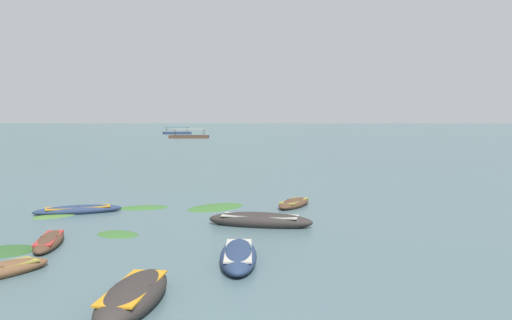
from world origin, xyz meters
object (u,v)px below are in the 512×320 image
Objects in this scene: rowboat_3 at (49,241)px; rowboat_4 at (133,296)px; rowboat_1 at (78,210)px; ferry_0 at (189,136)px; rowboat_6 at (294,203)px; rowboat_7 at (238,256)px; ferry_1 at (177,133)px; rowboat_2 at (260,221)px.

rowboat_3 is 7.40m from rowboat_4.
ferry_0 is at bearing 90.32° from rowboat_1.
rowboat_7 reaches higher than rowboat_6.
ferry_0 is (-11.07, 107.72, 0.29)m from rowboat_6.
ferry_1 reaches higher than rowboat_3.
rowboat_7 is at bearing 54.01° from rowboat_4.
rowboat_3 is 7.06m from rowboat_7.
rowboat_3 is 0.35× the size of ferry_1.
rowboat_7 is (7.20, -9.04, 0.04)m from rowboat_1.
ferry_0 is (-1.27, 115.35, 0.31)m from rowboat_3.
ferry_0 is 41.87m from ferry_1.
rowboat_2 is 5.56m from rowboat_7.
rowboat_7 is 0.41× the size of ferry_1.
rowboat_3 is at bearing 157.89° from rowboat_7.
rowboat_4 is 163.43m from ferry_1.
ferry_0 reaches higher than rowboat_2.
rowboat_1 is at bearing -173.21° from rowboat_6.
rowboat_6 is 0.82× the size of rowboat_7.
ferry_0 is (-5.18, 121.63, 0.22)m from rowboat_4.
rowboat_1 is 0.42× the size of ferry_1.
rowboat_6 is (2.14, 4.84, -0.07)m from rowboat_2.
rowboat_6 is at bearing 37.90° from rowboat_3.
rowboat_2 is at bearing -84.39° from ferry_1.
rowboat_7 is 118.26m from ferry_0.
rowboat_2 is 1.33× the size of rowboat_3.
rowboat_6 is (5.89, 13.91, -0.08)m from rowboat_4.
rowboat_2 is at bearing 67.52° from rowboat_4.
rowboat_7 is (-3.26, -10.28, 0.04)m from rowboat_6.
ferry_0 reaches higher than rowboat_6.
rowboat_6 is at bearing 67.04° from rowboat_4.
rowboat_3 is at bearing -89.37° from ferry_0.
rowboat_3 is at bearing -142.10° from rowboat_6.
ferry_0 is at bearing -81.50° from ferry_1.
rowboat_4 reaches higher than rowboat_1.
ferry_1 reaches higher than rowboat_4.
rowboat_7 is (6.54, -2.66, 0.05)m from rowboat_3.
rowboat_4 is at bearing -86.01° from ferry_1.
rowboat_4 is 121.74m from ferry_0.
ferry_1 is at bearing 92.59° from rowboat_1.
ferry_0 is at bearing 94.54° from rowboat_2.
rowboat_3 is 0.85× the size of rowboat_7.
rowboat_4 reaches higher than rowboat_2.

